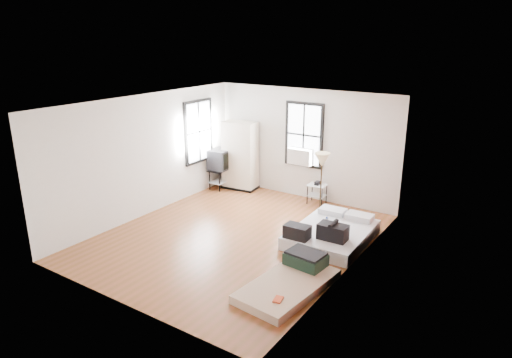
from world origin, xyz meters
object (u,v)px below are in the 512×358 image
Objects in this scene: floor_lamp at (322,163)px; tv_stand at (221,160)px; mattress_main at (331,233)px; wardrobe at (240,156)px; side_table at (317,189)px; mattress_bare at (292,279)px.

floor_lamp is 1.49× the size of tv_stand.
mattress_main is at bearing -50.47° from floor_lamp.
wardrobe is 2.36m from side_table.
floor_lamp reaches higher than mattress_main.
wardrobe reaches higher than side_table.
side_table is 0.36× the size of floor_lamp.
mattress_bare is 1.05× the size of wardrobe.
floor_lamp is (-0.83, 2.75, 1.25)m from mattress_bare.
mattress_main is 4.26m from tv_stand.
wardrobe reaches higher than floor_lamp.
floor_lamp is at bearing 127.88° from mattress_main.
wardrobe is 0.54m from tv_stand.
wardrobe is at bearing 26.05° from tv_stand.
mattress_main is 1.56m from floor_lamp.
side_table is at bearing 116.02° from mattress_bare.
wardrobe is at bearing 140.63° from mattress_bare.
floor_lamp is (2.87, -0.95, 0.45)m from wardrobe.
floor_lamp is (0.57, -1.02, 0.99)m from side_table.
mattress_main is 1.03× the size of mattress_bare.
mattress_bare is 5.29m from wardrobe.
side_table is (2.30, 0.07, -0.53)m from wardrobe.
tv_stand reaches higher than mattress_bare.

